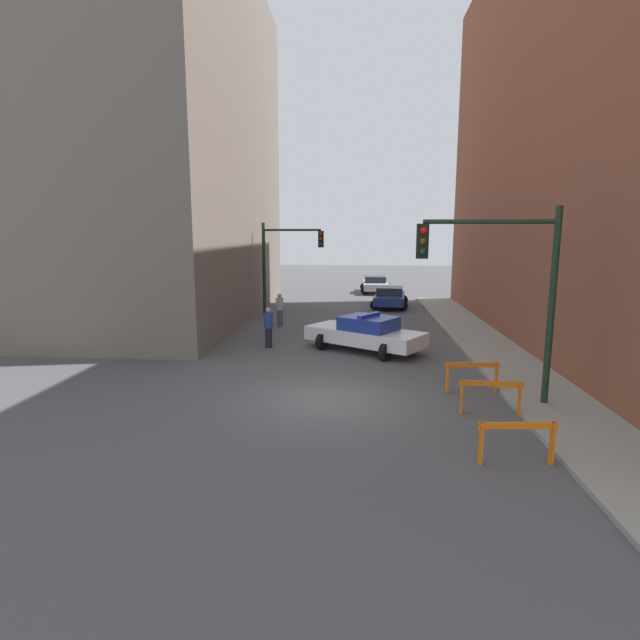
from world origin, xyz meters
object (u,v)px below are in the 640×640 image
(traffic_light_near, at_px, (508,276))
(parked_car_mid, at_px, (375,284))
(traffic_light_far, at_px, (283,256))
(police_car, at_px, (366,333))
(pedestrian_crossing, at_px, (268,327))
(parked_car_near, at_px, (390,297))
(pedestrian_corner, at_px, (280,309))
(barrier_front, at_px, (517,436))
(barrier_back, at_px, (472,372))
(barrier_mid, at_px, (491,392))

(traffic_light_near, bearing_deg, parked_car_mid, 95.51)
(traffic_light_far, bearing_deg, police_car, -61.54)
(traffic_light_far, relative_size, pedestrian_crossing, 3.13)
(traffic_light_near, xyz_separation_m, police_car, (-3.56, 6.11, -2.81))
(parked_car_mid, bearing_deg, traffic_light_far, -116.07)
(police_car, distance_m, parked_car_near, 12.11)
(traffic_light_far, relative_size, parked_car_near, 1.17)
(traffic_light_far, bearing_deg, parked_car_mid, 64.63)
(parked_car_mid, distance_m, pedestrian_corner, 15.73)
(parked_car_near, distance_m, pedestrian_crossing, 12.95)
(parked_car_near, relative_size, barrier_front, 2.79)
(parked_car_mid, relative_size, barrier_back, 2.70)
(traffic_light_far, bearing_deg, parked_car_near, 31.14)
(barrier_front, bearing_deg, barrier_back, 88.13)
(pedestrian_corner, relative_size, barrier_mid, 1.04)
(parked_car_mid, distance_m, barrier_front, 29.65)
(pedestrian_corner, distance_m, barrier_front, 16.39)
(parked_car_near, bearing_deg, traffic_light_far, -143.06)
(traffic_light_far, distance_m, parked_car_mid, 13.17)
(traffic_light_far, bearing_deg, barrier_front, -67.69)
(barrier_front, xyz_separation_m, barrier_mid, (0.21, 2.85, 0.00))
(barrier_back, bearing_deg, traffic_light_far, 119.56)
(traffic_light_far, bearing_deg, barrier_back, -60.44)
(pedestrian_crossing, height_order, barrier_back, pedestrian_crossing)
(traffic_light_far, relative_size, police_car, 1.05)
(barrier_front, bearing_deg, parked_car_mid, 93.56)
(traffic_light_near, bearing_deg, pedestrian_crossing, 139.34)
(police_car, distance_m, pedestrian_corner, 6.60)
(traffic_light_near, xyz_separation_m, barrier_back, (-0.52, 1.11, -2.91))
(pedestrian_crossing, bearing_deg, parked_car_mid, -168.39)
(pedestrian_corner, distance_m, barrier_mid, 13.98)
(pedestrian_crossing, relative_size, pedestrian_corner, 1.00)
(police_car, distance_m, parked_car_mid, 19.93)
(police_car, height_order, pedestrian_corner, pedestrian_corner)
(traffic_light_near, xyz_separation_m, barrier_front, (-0.67, -3.58, -2.91))
(pedestrian_corner, bearing_deg, barrier_front, 144.95)
(parked_car_near, bearing_deg, barrier_mid, -79.98)
(police_car, bearing_deg, pedestrian_crossing, 118.80)
(parked_car_mid, height_order, pedestrian_corner, pedestrian_corner)
(traffic_light_far, height_order, parked_car_mid, traffic_light_far)
(traffic_light_far, height_order, barrier_back, traffic_light_far)
(parked_car_mid, height_order, pedestrian_crossing, pedestrian_crossing)
(pedestrian_crossing, bearing_deg, traffic_light_near, 75.25)
(barrier_mid, xyz_separation_m, barrier_back, (-0.05, 1.85, 0.00))
(police_car, height_order, barrier_back, police_car)
(traffic_light_near, relative_size, parked_car_near, 1.17)
(traffic_light_near, height_order, parked_car_near, traffic_light_near)
(pedestrian_crossing, height_order, barrier_mid, pedestrian_crossing)
(police_car, xyz_separation_m, barrier_back, (3.04, -5.00, -0.11))
(parked_car_mid, xyz_separation_m, pedestrian_crossing, (-4.99, -19.56, 0.19))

